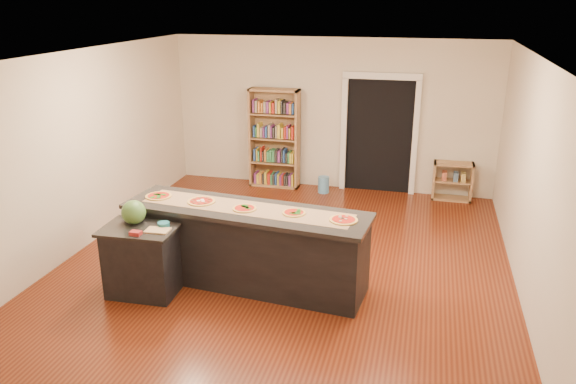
% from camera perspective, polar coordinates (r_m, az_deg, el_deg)
% --- Properties ---
extents(room, '(6.00, 7.00, 2.80)m').
position_cam_1_polar(room, '(7.21, -0.39, 2.49)').
color(room, beige).
rests_on(room, ground).
extents(doorway, '(1.40, 0.09, 2.21)m').
position_cam_1_polar(doorway, '(10.44, 9.27, 6.41)').
color(doorway, black).
rests_on(doorway, room).
extents(kitchen_island, '(3.09, 0.84, 1.02)m').
position_cam_1_polar(kitchen_island, '(7.10, -4.25, -5.51)').
color(kitchen_island, black).
rests_on(kitchen_island, ground).
extents(side_counter, '(0.89, 0.65, 0.88)m').
position_cam_1_polar(side_counter, '(7.11, -14.56, -6.71)').
color(side_counter, black).
rests_on(side_counter, ground).
extents(bookshelf, '(0.94, 0.33, 1.87)m').
position_cam_1_polar(bookshelf, '(10.66, -1.38, 5.46)').
color(bookshelf, '#A47B4F').
rests_on(bookshelf, ground).
extents(low_shelf, '(0.69, 0.30, 0.69)m').
position_cam_1_polar(low_shelf, '(10.48, 16.36, 1.07)').
color(low_shelf, '#A47B4F').
rests_on(low_shelf, ground).
extents(waste_bin, '(0.21, 0.21, 0.31)m').
position_cam_1_polar(waste_bin, '(10.50, 3.64, 0.75)').
color(waste_bin, '#5691C0').
rests_on(waste_bin, ground).
extents(kraft_paper, '(2.72, 0.75, 0.00)m').
position_cam_1_polar(kraft_paper, '(6.92, -4.28, -1.62)').
color(kraft_paper, '#886246').
rests_on(kraft_paper, kitchen_island).
extents(watermelon, '(0.29, 0.29, 0.29)m').
position_cam_1_polar(watermelon, '(7.01, -15.41, -1.99)').
color(watermelon, '#144214').
rests_on(watermelon, side_counter).
extents(cutting_board, '(0.29, 0.20, 0.02)m').
position_cam_1_polar(cutting_board, '(6.77, -13.12, -3.82)').
color(cutting_board, tan).
rests_on(cutting_board, side_counter).
extents(package_red, '(0.13, 0.09, 0.05)m').
position_cam_1_polar(package_red, '(6.73, -15.22, -4.05)').
color(package_red, maroon).
rests_on(package_red, side_counter).
extents(package_teal, '(0.14, 0.14, 0.05)m').
position_cam_1_polar(package_teal, '(6.88, -12.52, -3.24)').
color(package_teal, '#195966').
rests_on(package_teal, side_counter).
extents(pizza_a, '(0.34, 0.34, 0.02)m').
position_cam_1_polar(pizza_a, '(7.47, -13.02, -0.40)').
color(pizza_a, tan).
rests_on(pizza_a, kitchen_island).
extents(pizza_b, '(0.34, 0.34, 0.02)m').
position_cam_1_polar(pizza_b, '(7.18, -8.80, -0.93)').
color(pizza_b, tan).
rests_on(pizza_b, kitchen_island).
extents(pizza_c, '(0.30, 0.30, 0.02)m').
position_cam_1_polar(pizza_c, '(6.88, -4.44, -1.67)').
color(pizza_c, tan).
rests_on(pizza_c, kitchen_island).
extents(pizza_d, '(0.30, 0.30, 0.02)m').
position_cam_1_polar(pizza_d, '(6.72, 0.60, -2.12)').
color(pizza_d, tan).
rests_on(pizza_d, kitchen_island).
extents(pizza_e, '(0.33, 0.33, 0.02)m').
position_cam_1_polar(pizza_e, '(6.55, 5.67, -2.82)').
color(pizza_e, tan).
rests_on(pizza_e, kitchen_island).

